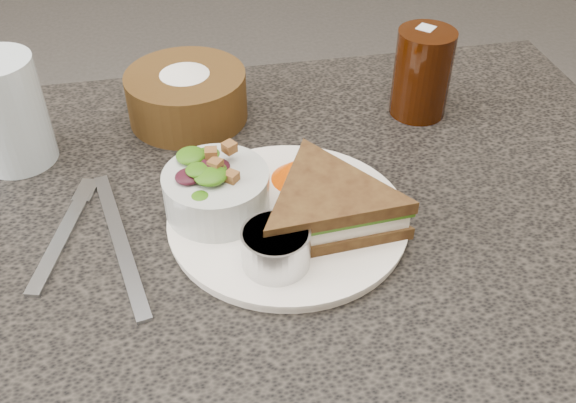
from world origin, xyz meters
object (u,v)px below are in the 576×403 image
(dinner_plate, at_px, (288,219))
(salad_bowl, at_px, (216,185))
(sandwich, at_px, (328,206))
(water_glass, at_px, (7,112))
(dressing_ramekin, at_px, (276,248))
(cola_glass, at_px, (423,69))
(bread_basket, at_px, (186,88))

(dinner_plate, xyz_separation_m, salad_bowl, (-0.07, 0.02, 0.04))
(sandwich, relative_size, water_glass, 1.37)
(dressing_ramekin, bearing_deg, water_glass, 137.93)
(dressing_ramekin, bearing_deg, sandwich, 36.29)
(salad_bowl, height_order, cola_glass, cola_glass)
(bread_basket, bearing_deg, dinner_plate, -69.05)
(sandwich, height_order, dressing_ramekin, sandwich)
(dressing_ramekin, bearing_deg, dinner_plate, 69.52)
(dinner_plate, bearing_deg, sandwich, -29.49)
(salad_bowl, distance_m, water_glass, 0.27)
(sandwich, bearing_deg, dinner_plate, 146.28)
(salad_bowl, relative_size, water_glass, 0.85)
(salad_bowl, bearing_deg, cola_glass, 29.71)
(dressing_ramekin, relative_size, cola_glass, 0.53)
(salad_bowl, distance_m, bread_basket, 0.21)
(cola_glass, relative_size, water_glass, 0.96)
(dinner_plate, xyz_separation_m, dressing_ramekin, (-0.02, -0.07, 0.03))
(sandwich, height_order, bread_basket, bread_basket)
(cola_glass, height_order, water_glass, water_glass)
(water_glass, bearing_deg, dinner_plate, -30.94)
(dressing_ramekin, xyz_separation_m, water_glass, (-0.27, 0.24, 0.03))
(salad_bowl, height_order, dressing_ramekin, salad_bowl)
(sandwich, bearing_deg, salad_bowl, 152.90)
(dressing_ramekin, height_order, bread_basket, bread_basket)
(dressing_ramekin, bearing_deg, cola_glass, 46.95)
(salad_bowl, xyz_separation_m, bread_basket, (-0.02, 0.21, 0.00))
(bread_basket, bearing_deg, sandwich, -63.49)
(dressing_ramekin, relative_size, water_glass, 0.51)
(dinner_plate, height_order, dressing_ramekin, dressing_ramekin)
(dinner_plate, relative_size, salad_bowl, 2.26)
(dinner_plate, height_order, bread_basket, bread_basket)
(sandwich, relative_size, bread_basket, 1.17)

